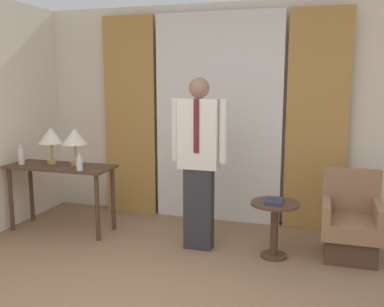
% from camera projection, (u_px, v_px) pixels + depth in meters
% --- Properties ---
extents(wall_back, '(10.00, 0.06, 2.70)m').
position_uv_depth(wall_back, '(220.00, 114.00, 5.41)').
color(wall_back, silver).
rests_on(wall_back, ground_plane).
extents(curtain_sheer_center, '(1.59, 0.06, 2.58)m').
position_uv_depth(curtain_sheer_center, '(218.00, 119.00, 5.30)').
color(curtain_sheer_center, white).
rests_on(curtain_sheer_center, ground_plane).
extents(curtain_drape_left, '(0.70, 0.06, 2.58)m').
position_uv_depth(curtain_drape_left, '(130.00, 117.00, 5.64)').
color(curtain_drape_left, '#B28442').
rests_on(curtain_drape_left, ground_plane).
extents(curtain_drape_right, '(0.70, 0.06, 2.58)m').
position_uv_depth(curtain_drape_right, '(317.00, 122.00, 4.96)').
color(curtain_drape_right, '#B28442').
rests_on(curtain_drape_right, ground_plane).
extents(desk, '(1.26, 0.49, 0.79)m').
position_uv_depth(desk, '(61.00, 176.00, 5.01)').
color(desk, '#4C3323').
rests_on(desk, ground_plane).
extents(table_lamp_left, '(0.30, 0.30, 0.43)m').
position_uv_depth(table_lamp_left, '(51.00, 136.00, 5.05)').
color(table_lamp_left, tan).
rests_on(table_lamp_left, desk).
extents(table_lamp_right, '(0.30, 0.30, 0.43)m').
position_uv_depth(table_lamp_right, '(75.00, 137.00, 4.96)').
color(table_lamp_right, tan).
rests_on(table_lamp_right, desk).
extents(bottle_near_edge, '(0.07, 0.07, 0.24)m').
position_uv_depth(bottle_near_edge, '(21.00, 156.00, 5.04)').
color(bottle_near_edge, silver).
rests_on(bottle_near_edge, desk).
extents(bottle_by_lamp, '(0.07, 0.07, 0.18)m').
position_uv_depth(bottle_by_lamp, '(80.00, 164.00, 4.70)').
color(bottle_by_lamp, silver).
rests_on(bottle_by_lamp, desk).
extents(person, '(0.59, 0.21, 1.80)m').
position_uv_depth(person, '(199.00, 157.00, 4.41)').
color(person, '#2D2D33').
rests_on(person, ground_plane).
extents(armchair, '(0.57, 0.61, 0.86)m').
position_uv_depth(armchair, '(351.00, 226.00, 4.30)').
color(armchair, '#4C3323').
rests_on(armchair, ground_plane).
extents(side_table, '(0.48, 0.48, 0.57)m').
position_uv_depth(side_table, '(275.00, 220.00, 4.27)').
color(side_table, '#4C3323').
rests_on(side_table, ground_plane).
extents(book, '(0.17, 0.21, 0.03)m').
position_uv_depth(book, '(274.00, 202.00, 4.21)').
color(book, '#2D334C').
rests_on(book, side_table).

